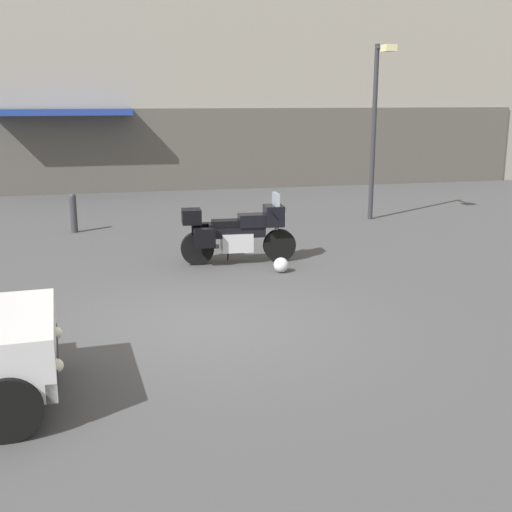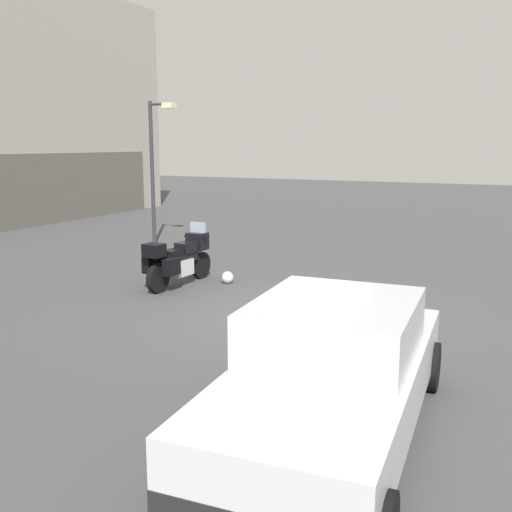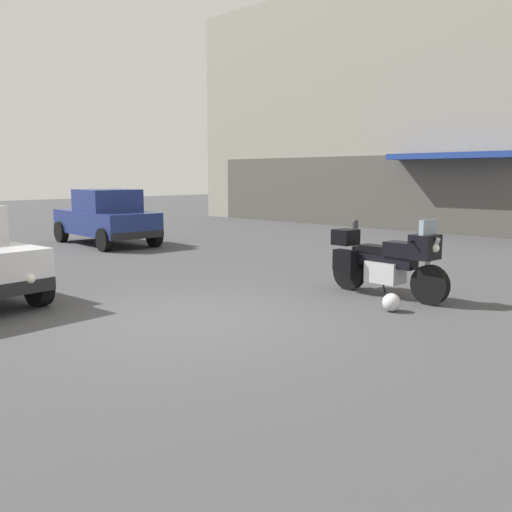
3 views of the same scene
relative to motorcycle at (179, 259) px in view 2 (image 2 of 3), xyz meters
The scene contains 5 objects.
ground_plane 3.65m from the motorcycle, 108.95° to the right, with size 80.00×80.00×0.00m, color #424244.
motorcycle is the anchor object (origin of this frame).
helmet 1.20m from the motorcycle, 53.27° to the right, with size 0.28×0.28×0.28m, color silver.
car_sedan_far 7.55m from the motorcycle, 134.26° to the right, with size 4.66×2.17×1.56m.
streetlamp_curbside 6.14m from the motorcycle, 39.84° to the left, with size 0.28×0.94×4.47m.
Camera 2 is at (-9.80, -3.86, 3.17)m, focal length 41.33 mm.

